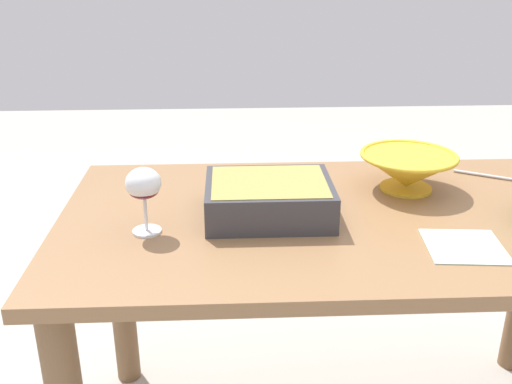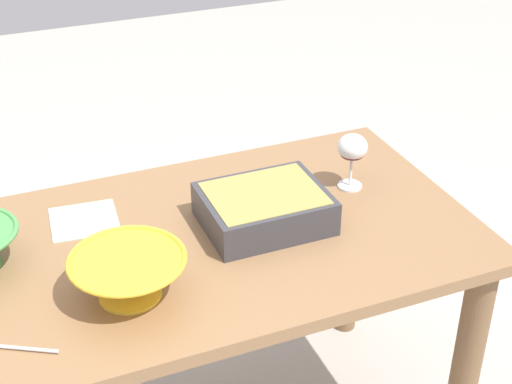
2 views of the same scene
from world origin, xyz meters
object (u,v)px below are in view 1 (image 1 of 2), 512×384
dining_table (351,259)px  wine_glass (144,187)px  small_bowl (408,170)px  napkin (464,246)px  casserole_dish (269,197)px

dining_table → wine_glass: size_ratio=9.19×
small_bowl → napkin: bearing=95.7°
casserole_dish → small_bowl: small_bowl is taller
dining_table → wine_glass: 0.57m
dining_table → small_bowl: 0.30m
small_bowl → napkin: size_ratio=1.55×
wine_glass → small_bowl: (-0.68, -0.24, -0.06)m
small_bowl → dining_table: bearing=41.5°
small_bowl → napkin: small_bowl is taller
wine_glass → small_bowl: size_ratio=0.61×
wine_glass → napkin: (-0.72, 0.11, -0.11)m
small_bowl → napkin: (-0.03, 0.35, -0.06)m
dining_table → small_bowl: bearing=-138.5°
dining_table → wine_glass: (0.51, 0.08, 0.25)m
dining_table → casserole_dish: bearing=0.6°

